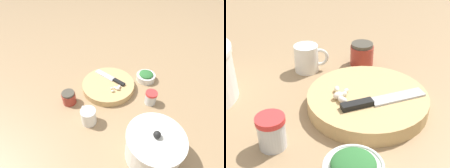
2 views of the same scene
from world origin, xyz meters
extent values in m
plane|color=#997A56|center=(0.00, 0.00, 0.00)|extent=(5.00, 5.00, 0.00)
cylinder|color=tan|center=(0.08, -0.07, 0.02)|extent=(0.30, 0.30, 0.04)
cube|color=black|center=(0.02, -0.07, 0.04)|extent=(0.07, 0.06, 0.01)
cube|color=#B2B2B7|center=(0.10, -0.14, 0.04)|extent=(0.13, 0.11, 0.01)
ellipsoid|color=white|center=(0.02, -0.04, 0.05)|extent=(0.02, 0.03, 0.01)
ellipsoid|color=silver|center=(0.04, -0.03, 0.04)|extent=(0.02, 0.02, 0.01)
ellipsoid|color=#EFDFC9|center=(0.02, -0.02, 0.05)|extent=(0.03, 0.03, 0.02)
ellipsoid|color=#F1E8C5|center=(0.05, 0.00, 0.05)|extent=(0.02, 0.02, 0.01)
ellipsoid|color=beige|center=(0.06, -0.02, 0.04)|extent=(0.02, 0.01, 0.01)
cylinder|color=silver|center=(-0.15, -0.15, 0.02)|extent=(0.11, 0.11, 0.04)
torus|color=silver|center=(-0.15, -0.15, 0.04)|extent=(0.11, 0.11, 0.01)
ellipsoid|color=#2D6B33|center=(-0.15, -0.15, 0.04)|extent=(0.08, 0.08, 0.02)
cylinder|color=silver|center=(-0.15, 0.04, 0.03)|extent=(0.06, 0.06, 0.06)
cylinder|color=red|center=(-0.15, 0.04, 0.07)|extent=(0.06, 0.06, 0.01)
cylinder|color=silver|center=(0.16, 0.17, 0.04)|extent=(0.07, 0.07, 0.08)
torus|color=silver|center=(0.18, 0.14, 0.04)|extent=(0.04, 0.05, 0.06)
cylinder|color=#9E3328|center=(0.28, 0.05, 0.03)|extent=(0.07, 0.07, 0.06)
cylinder|color=#474238|center=(0.28, 0.05, 0.06)|extent=(0.07, 0.07, 0.01)
cylinder|color=silver|center=(-0.12, 0.32, 0.06)|extent=(0.22, 0.22, 0.13)
cylinder|color=silver|center=(-0.12, 0.32, 0.13)|extent=(0.22, 0.22, 0.01)
sphere|color=black|center=(-0.12, 0.32, 0.15)|extent=(0.03, 0.03, 0.03)
camera|label=1|loc=(0.03, 0.67, 0.70)|focal=28.00mm
camera|label=2|loc=(-0.50, -0.34, 0.45)|focal=50.00mm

